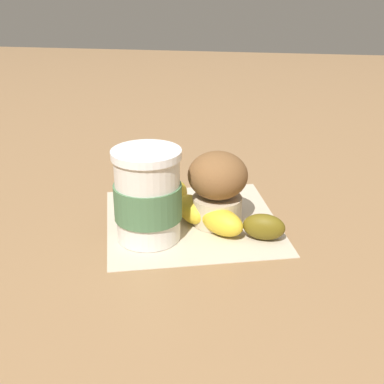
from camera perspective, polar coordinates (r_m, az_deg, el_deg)
ground_plane at (r=0.77m, az=0.00°, el=-3.15°), size 3.00×3.00×0.00m
paper_napkin at (r=0.77m, az=0.00°, el=-3.10°), size 0.30×0.30×0.00m
coffee_cup at (r=0.70m, az=-4.75°, el=-0.48°), size 0.09×0.09×0.12m
muffin at (r=0.73m, az=2.71°, el=0.55°), size 0.08×0.08×0.10m
banana at (r=0.75m, az=2.03°, el=-2.27°), size 0.14×0.18×0.04m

